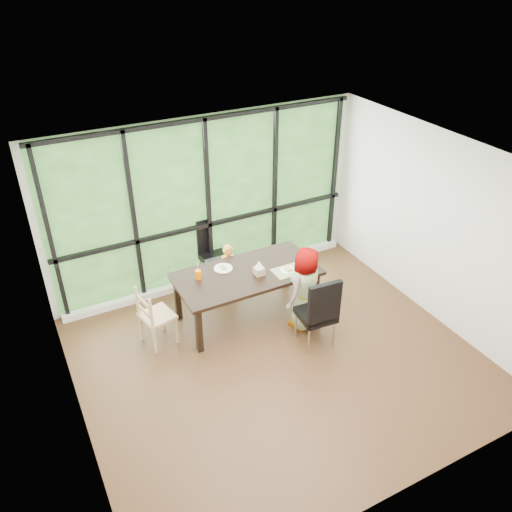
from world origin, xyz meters
name	(u,v)px	position (x,y,z in m)	size (l,w,h in m)	color
ground	(278,359)	(0.00, 0.00, 0.00)	(5.00, 5.00, 0.00)	black
back_wall	(207,202)	(0.00, 2.25, 1.35)	(5.00, 5.00, 0.00)	silver
foliage_backdrop	(208,203)	(0.00, 2.23, 1.35)	(4.80, 0.02, 2.65)	#234B1D
window_mullions	(209,204)	(0.00, 2.19, 1.35)	(4.80, 0.06, 2.65)	black
window_sill	(213,277)	(0.00, 2.15, 0.05)	(4.80, 0.12, 0.10)	silver
dining_table	(247,294)	(0.06, 1.05, 0.38)	(2.03, 1.01, 0.75)	black
chair_window_leather	(216,253)	(0.04, 2.07, 0.54)	(0.46, 0.46, 1.08)	black
chair_interior_leather	(316,310)	(0.62, 0.10, 0.54)	(0.46, 0.46, 1.08)	black
chair_end_beech	(157,316)	(-1.27, 1.08, 0.45)	(0.42, 0.40, 0.90)	tan
child_toddler	(229,271)	(0.06, 1.66, 0.43)	(0.32, 0.21, 0.87)	orange
child_older	(303,289)	(0.66, 0.48, 0.63)	(0.61, 0.40, 1.26)	gray
placemat	(288,271)	(0.60, 0.81, 0.75)	(0.41, 0.30, 0.01)	tan
plate_far	(223,268)	(-0.19, 1.29, 0.76)	(0.27, 0.27, 0.02)	white
plate_near	(288,270)	(0.61, 0.83, 0.76)	(0.22, 0.22, 0.01)	white
orange_cup	(198,275)	(-0.59, 1.22, 0.82)	(0.08, 0.08, 0.13)	#FF6F00
green_cup	(304,264)	(0.85, 0.80, 0.80)	(0.06, 0.06, 0.10)	green
tissue_box	(259,271)	(0.20, 0.93, 0.81)	(0.13, 0.13, 0.11)	tan
crepe_rolls_far	(223,267)	(-0.19, 1.29, 0.78)	(0.10, 0.12, 0.04)	tan
crepe_rolls_near	(288,269)	(0.61, 0.83, 0.78)	(0.10, 0.12, 0.04)	tan
straw_white	(198,268)	(-0.59, 1.22, 0.92)	(0.01, 0.01, 0.20)	white
straw_pink	(304,259)	(0.85, 0.80, 0.89)	(0.01, 0.01, 0.20)	pink
tissue	(259,264)	(0.20, 0.93, 0.92)	(0.12, 0.12, 0.11)	white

